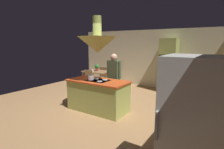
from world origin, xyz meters
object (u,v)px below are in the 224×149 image
(canister_sugar, at_px, (210,89))
(microwave_on_counter, at_px, (214,77))
(refrigerator, at_px, (191,128))
(chair_facing_island, at_px, (87,79))
(dining_table, at_px, (96,73))
(canister_flour, at_px, (209,89))
(oven_tower, at_px, (168,65))
(chair_by_back_wall, at_px, (105,75))
(canister_tea, at_px, (211,87))
(cooking_pot_on_cooktop, at_px, (91,78))
(person_at_island, at_px, (114,76))
(cup_on_table, at_px, (93,70))
(potted_plant_on_table, at_px, (97,67))
(kitchen_island, at_px, (98,95))

(canister_sugar, relative_size, microwave_on_counter, 0.31)
(refrigerator, xyz_separation_m, chair_facing_island, (-4.50, 3.17, -0.41))
(dining_table, bearing_deg, microwave_on_counter, -6.56)
(microwave_on_counter, bearing_deg, refrigerator, -90.70)
(canister_flour, relative_size, microwave_on_counter, 0.45)
(oven_tower, distance_m, chair_by_back_wall, 2.90)
(canister_tea, height_order, microwave_on_counter, microwave_on_counter)
(oven_tower, distance_m, cooking_pot_on_cooktop, 3.60)
(refrigerator, bearing_deg, dining_table, 139.82)
(person_at_island, height_order, microwave_on_counter, person_at_island)
(cup_on_table, bearing_deg, chair_facing_island, -83.90)
(dining_table, height_order, person_at_island, person_at_island)
(potted_plant_on_table, height_order, canister_sugar, potted_plant_on_table)
(potted_plant_on_table, xyz_separation_m, canister_tea, (4.51, -1.60, 0.05))
(refrigerator, height_order, chair_facing_island, refrigerator)
(chair_facing_island, bearing_deg, person_at_island, -23.11)
(dining_table, relative_size, potted_plant_on_table, 3.60)
(cooking_pot_on_cooktop, bearing_deg, chair_facing_island, 133.86)
(refrigerator, relative_size, potted_plant_on_table, 6.10)
(cup_on_table, distance_m, canister_sugar, 4.85)
(dining_table, xyz_separation_m, chair_facing_island, (0.00, -0.63, -0.15))
(kitchen_island, bearing_deg, person_at_island, 81.40)
(chair_facing_island, height_order, chair_by_back_wall, same)
(cooking_pot_on_cooktop, bearing_deg, potted_plant_on_table, 123.94)
(potted_plant_on_table, bearing_deg, person_at_island, -38.50)
(refrigerator, distance_m, chair_by_back_wall, 6.33)
(microwave_on_counter, xyz_separation_m, cooking_pot_on_cooktop, (-3.00, -1.71, -0.06))
(oven_tower, bearing_deg, chair_facing_island, -147.69)
(canister_tea, bearing_deg, canister_flour, -90.00)
(canister_sugar, distance_m, cooking_pot_on_cooktop, 3.04)
(kitchen_island, distance_m, oven_tower, 3.48)
(refrigerator, distance_m, microwave_on_counter, 3.28)
(canister_flour, distance_m, cooking_pot_on_cooktop, 3.01)
(dining_table, xyz_separation_m, microwave_on_counter, (4.54, -0.52, 0.39))
(potted_plant_on_table, bearing_deg, microwave_on_counter, -6.79)
(dining_table, distance_m, canister_flour, 4.95)
(chair_by_back_wall, height_order, canister_flour, canister_flour)
(chair_facing_island, bearing_deg, chair_by_back_wall, 90.00)
(microwave_on_counter, bearing_deg, cup_on_table, 176.02)
(dining_table, relative_size, cooking_pot_on_cooktop, 6.00)
(canister_flour, relative_size, canister_sugar, 1.46)
(person_at_island, height_order, cup_on_table, person_at_island)
(refrigerator, relative_size, canister_sugar, 12.87)
(kitchen_island, xyz_separation_m, microwave_on_counter, (2.84, 1.58, 0.59))
(chair_by_back_wall, bearing_deg, chair_facing_island, 90.00)
(chair_facing_island, relative_size, microwave_on_counter, 1.89)
(refrigerator, height_order, cup_on_table, refrigerator)
(oven_tower, height_order, cooking_pot_on_cooktop, oven_tower)
(chair_by_back_wall, relative_size, cup_on_table, 9.67)
(potted_plant_on_table, relative_size, canister_sugar, 2.11)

